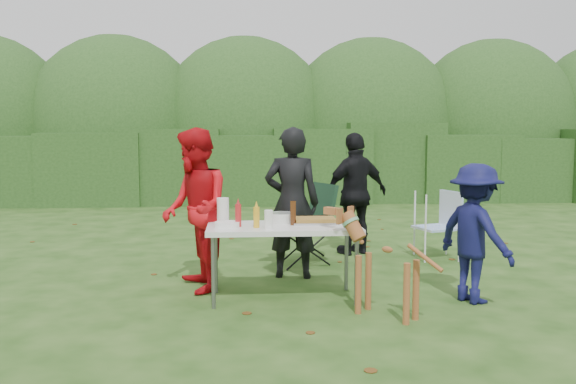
{
  "coord_description": "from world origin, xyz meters",
  "views": [
    {
      "loc": [
        -0.14,
        -5.88,
        1.69
      ],
      "look_at": [
        0.38,
        0.7,
        1.0
      ],
      "focal_mm": 38.0,
      "sensor_mm": 36.0,
      "label": 1
    }
  ],
  "objects": [
    {
      "name": "hedge_row",
      "position": [
        0.0,
        8.0,
        0.85
      ],
      "size": [
        22.0,
        1.4,
        1.7
      ],
      "primitive_type": "cube",
      "color": "#23471C",
      "rests_on": "ground"
    },
    {
      "name": "ground",
      "position": [
        0.0,
        0.0,
        0.0
      ],
      "size": [
        80.0,
        80.0,
        0.0
      ],
      "primitive_type": "plane",
      "color": "#1E4211"
    },
    {
      "name": "mustard_bottle",
      "position": [
        0.01,
        -0.08,
        0.84
      ],
      "size": [
        0.06,
        0.06,
        0.2
      ],
      "primitive_type": "cylinder",
      "color": "gold",
      "rests_on": "folding_table"
    },
    {
      "name": "person_black_puffy",
      "position": [
        1.41,
        2.15,
        0.82
      ],
      "size": [
        1.04,
        0.75,
        1.64
      ],
      "primitive_type": "imported",
      "rotation": [
        0.0,
        0.0,
        3.55
      ],
      "color": "black",
      "rests_on": "ground"
    },
    {
      "name": "lawn_chair",
      "position": [
        2.4,
        1.77,
        0.44
      ],
      "size": [
        0.66,
        0.66,
        0.89
      ],
      "primitive_type": null,
      "rotation": [
        0.0,
        0.0,
        3.45
      ],
      "color": "#477FDA",
      "rests_on": "ground"
    },
    {
      "name": "plate_stack",
      "position": [
        -0.27,
        -0.02,
        0.77
      ],
      "size": [
        0.24,
        0.24,
        0.05
      ],
      "primitive_type": "cylinder",
      "color": "white",
      "rests_on": "folding_table"
    },
    {
      "name": "shrub_backdrop",
      "position": [
        0.0,
        9.6,
        1.6
      ],
      "size": [
        20.0,
        2.6,
        3.2
      ],
      "primitive_type": "ellipsoid",
      "color": "#3D6628",
      "rests_on": "ground"
    },
    {
      "name": "focaccia_bread",
      "position": [
        0.61,
        0.15,
        0.78
      ],
      "size": [
        0.4,
        0.26,
        0.04
      ],
      "primitive_type": "cube",
      "color": "olive",
      "rests_on": "food_tray"
    },
    {
      "name": "person_cook",
      "position": [
        0.44,
        0.92,
        0.85
      ],
      "size": [
        0.68,
        0.5,
        1.71
      ],
      "primitive_type": "imported",
      "rotation": [
        0.0,
        0.0,
        2.98
      ],
      "color": "black",
      "rests_on": "ground"
    },
    {
      "name": "ketchup_bottle",
      "position": [
        -0.16,
        -0.01,
        0.85
      ],
      "size": [
        0.06,
        0.06,
        0.22
      ],
      "primitive_type": "cylinder",
      "color": "red",
      "rests_on": "folding_table"
    },
    {
      "name": "food_tray",
      "position": [
        0.61,
        0.15,
        0.75
      ],
      "size": [
        0.45,
        0.3,
        0.02
      ],
      "primitive_type": "cube",
      "color": "#B7B7BA",
      "rests_on": "folding_table"
    },
    {
      "name": "cup_stack",
      "position": [
        0.13,
        -0.17,
        0.83
      ],
      "size": [
        0.08,
        0.08,
        0.18
      ],
      "primitive_type": "cylinder",
      "color": "white",
      "rests_on": "folding_table"
    },
    {
      "name": "beer_bottle",
      "position": [
        0.38,
        0.05,
        0.86
      ],
      "size": [
        0.06,
        0.06,
        0.24
      ],
      "primitive_type": "cylinder",
      "color": "#47230F",
      "rests_on": "folding_table"
    },
    {
      "name": "paper_towel_roll",
      "position": [
        -0.31,
        0.18,
        0.87
      ],
      "size": [
        0.12,
        0.12,
        0.26
      ],
      "primitive_type": "cylinder",
      "color": "white",
      "rests_on": "folding_table"
    },
    {
      "name": "child",
      "position": [
        2.13,
        -0.21,
        0.68
      ],
      "size": [
        0.83,
        1.01,
        1.36
      ],
      "primitive_type": "imported",
      "rotation": [
        0.0,
        0.0,
        2.02
      ],
      "color": "#0F1141",
      "rests_on": "ground"
    },
    {
      "name": "camping_chair",
      "position": [
        0.68,
        1.6,
        0.51
      ],
      "size": [
        0.83,
        0.83,
        1.01
      ],
      "primitive_type": null,
      "rotation": [
        0.0,
        0.0,
        3.55
      ],
      "color": "#173422",
      "rests_on": "ground"
    },
    {
      "name": "dog",
      "position": [
        1.17,
        -0.62,
        0.47
      ],
      "size": [
        0.98,
        0.96,
        0.93
      ],
      "primitive_type": null,
      "rotation": [
        0.0,
        0.0,
        2.38
      ],
      "color": "#96542A",
      "rests_on": "ground"
    },
    {
      "name": "pasta_bowl",
      "position": [
        0.28,
        0.22,
        0.79
      ],
      "size": [
        0.26,
        0.26,
        0.1
      ],
      "primitive_type": "cylinder",
      "color": "silver",
      "rests_on": "folding_table"
    },
    {
      "name": "person_red_jacket",
      "position": [
        -0.61,
        0.42,
        0.85
      ],
      "size": [
        0.83,
        0.96,
        1.7
      ],
      "primitive_type": "imported",
      "rotation": [
        0.0,
        0.0,
        -1.32
      ],
      "color": "red",
      "rests_on": "ground"
    },
    {
      "name": "folding_table",
      "position": [
        0.28,
        0.03,
        0.69
      ],
      "size": [
        1.5,
        0.7,
        0.74
      ],
      "color": "silver",
      "rests_on": "ground"
    }
  ]
}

